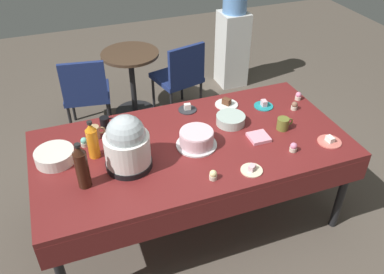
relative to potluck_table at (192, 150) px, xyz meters
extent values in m
plane|color=brown|center=(0.00, 0.00, -0.69)|extent=(9.00, 9.00, 0.00)
cube|color=maroon|center=(0.00, 0.00, 0.04)|extent=(2.20, 1.10, 0.04)
cylinder|color=black|center=(-1.02, -0.47, -0.33)|extent=(0.06, 0.06, 0.71)
cylinder|color=black|center=(1.02, -0.47, -0.33)|extent=(0.06, 0.06, 0.71)
cylinder|color=black|center=(-1.02, 0.47, -0.33)|extent=(0.06, 0.06, 0.71)
cylinder|color=black|center=(1.02, 0.47, -0.33)|extent=(0.06, 0.06, 0.71)
cube|color=maroon|center=(0.00, -0.55, -0.07)|extent=(2.20, 0.01, 0.18)
cube|color=maroon|center=(0.00, 0.55, -0.07)|extent=(2.20, 0.01, 0.18)
cylinder|color=silver|center=(0.02, -0.04, 0.07)|extent=(0.29, 0.29, 0.01)
cylinder|color=beige|center=(0.02, -0.04, 0.12)|extent=(0.24, 0.24, 0.10)
cylinder|color=silver|center=(0.02, -0.04, 0.18)|extent=(0.23, 0.23, 0.01)
cylinder|color=black|center=(-0.47, -0.09, 0.08)|extent=(0.30, 0.30, 0.04)
cylinder|color=white|center=(-0.47, -0.09, 0.20)|extent=(0.29, 0.29, 0.20)
sphere|color=#B2BCC1|center=(-0.47, -0.09, 0.32)|extent=(0.25, 0.25, 0.25)
cylinder|color=#B2C6BC|center=(0.36, 0.13, 0.10)|extent=(0.22, 0.22, 0.07)
cylinder|color=silver|center=(-0.92, 0.12, 0.10)|extent=(0.26, 0.26, 0.08)
cylinder|color=beige|center=(0.26, -0.42, 0.07)|extent=(0.14, 0.14, 0.01)
cube|color=beige|center=(0.26, -0.42, 0.09)|extent=(0.06, 0.06, 0.04)
cylinder|color=teal|center=(0.71, 0.25, 0.07)|extent=(0.15, 0.15, 0.01)
cube|color=beige|center=(0.71, 0.25, 0.09)|extent=(0.04, 0.06, 0.05)
cylinder|color=#2D2D33|center=(0.12, 0.42, 0.07)|extent=(0.15, 0.15, 0.01)
cube|color=white|center=(0.12, 0.42, 0.09)|extent=(0.06, 0.04, 0.05)
cylinder|color=white|center=(0.44, 0.38, 0.07)|extent=(0.19, 0.19, 0.01)
cube|color=brown|center=(0.44, 0.38, 0.09)|extent=(0.07, 0.08, 0.05)
cylinder|color=#E07266|center=(0.91, -0.33, 0.07)|extent=(0.17, 0.17, 0.01)
cube|color=white|center=(0.91, -0.33, 0.09)|extent=(0.05, 0.06, 0.04)
cylinder|color=beige|center=(1.03, 0.25, 0.08)|extent=(0.05, 0.05, 0.03)
sphere|color=pink|center=(1.03, 0.25, 0.11)|extent=(0.05, 0.05, 0.05)
cylinder|color=beige|center=(0.91, 0.13, 0.08)|extent=(0.05, 0.05, 0.03)
sphere|color=brown|center=(0.91, 0.13, 0.11)|extent=(0.05, 0.05, 0.05)
cylinder|color=beige|center=(-0.01, -0.40, 0.08)|extent=(0.05, 0.05, 0.03)
sphere|color=beige|center=(-0.01, -0.40, 0.11)|extent=(0.05, 0.05, 0.05)
cylinder|color=beige|center=(-0.71, 0.23, 0.08)|extent=(0.05, 0.05, 0.03)
sphere|color=#6BC6B2|center=(-0.71, 0.23, 0.11)|extent=(0.05, 0.05, 0.05)
cylinder|color=beige|center=(0.62, -0.33, 0.08)|extent=(0.05, 0.05, 0.03)
sphere|color=pink|center=(0.62, -0.33, 0.11)|extent=(0.05, 0.05, 0.05)
cylinder|color=#33190F|center=(-0.77, -0.18, 0.19)|extent=(0.08, 0.08, 0.25)
cone|color=#33190F|center=(-0.77, -0.18, 0.34)|extent=(0.07, 0.07, 0.05)
cylinder|color=black|center=(-0.77, -0.18, 0.37)|extent=(0.04, 0.04, 0.02)
cylinder|color=orange|center=(-0.67, 0.09, 0.17)|extent=(0.08, 0.08, 0.21)
cone|color=orange|center=(-0.67, 0.09, 0.30)|extent=(0.07, 0.07, 0.05)
cylinder|color=black|center=(-0.67, 0.09, 0.33)|extent=(0.03, 0.03, 0.02)
cylinder|color=black|center=(-0.54, 0.41, 0.10)|extent=(0.07, 0.07, 0.08)
torus|color=black|center=(-0.49, 0.41, 0.11)|extent=(0.05, 0.01, 0.05)
cylinder|color=olive|center=(0.68, -0.07, 0.11)|extent=(0.09, 0.09, 0.09)
torus|color=olive|center=(0.74, -0.07, 0.11)|extent=(0.06, 0.01, 0.06)
cylinder|color=tan|center=(-0.63, 0.30, 0.11)|extent=(0.08, 0.08, 0.09)
torus|color=tan|center=(-0.58, 0.30, 0.11)|extent=(0.06, 0.01, 0.06)
cube|color=pink|center=(0.46, -0.12, 0.07)|extent=(0.14, 0.14, 0.02)
cube|color=navy|center=(-0.55, 1.56, -0.26)|extent=(0.50, 0.50, 0.05)
cube|color=navy|center=(-0.58, 1.36, -0.04)|extent=(0.42, 0.10, 0.40)
cylinder|color=black|center=(-0.33, 1.72, -0.49)|extent=(0.03, 0.03, 0.40)
cylinder|color=black|center=(-0.71, 1.78, -0.49)|extent=(0.03, 0.03, 0.40)
cylinder|color=black|center=(-0.39, 1.34, -0.49)|extent=(0.03, 0.03, 0.40)
cylinder|color=black|center=(-0.77, 1.40, -0.49)|extent=(0.03, 0.03, 0.40)
cube|color=navy|center=(0.40, 1.56, -0.26)|extent=(0.53, 0.53, 0.05)
cube|color=navy|center=(0.45, 1.37, -0.04)|extent=(0.42, 0.14, 0.40)
cylinder|color=black|center=(0.54, 1.79, -0.49)|extent=(0.04, 0.04, 0.40)
cylinder|color=black|center=(0.17, 1.70, -0.49)|extent=(0.04, 0.04, 0.40)
cylinder|color=black|center=(0.63, 1.42, -0.49)|extent=(0.04, 0.04, 0.40)
cylinder|color=black|center=(0.26, 1.33, -0.49)|extent=(0.04, 0.04, 0.40)
cylinder|color=#473323|center=(-0.05, 1.71, 0.02)|extent=(0.60, 0.60, 0.03)
cylinder|color=black|center=(-0.05, 1.71, -0.33)|extent=(0.06, 0.06, 0.67)
cylinder|color=black|center=(-0.05, 1.71, -0.68)|extent=(0.44, 0.44, 0.02)
cube|color=silver|center=(1.25, 1.97, -0.24)|extent=(0.32, 0.32, 0.90)
camera|label=1|loc=(-0.79, -2.12, 1.76)|focal=37.60mm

